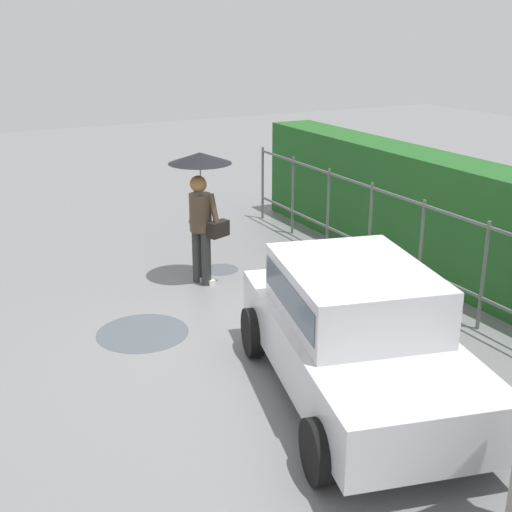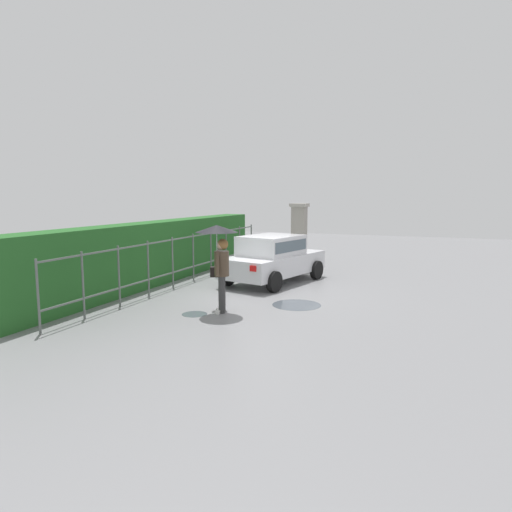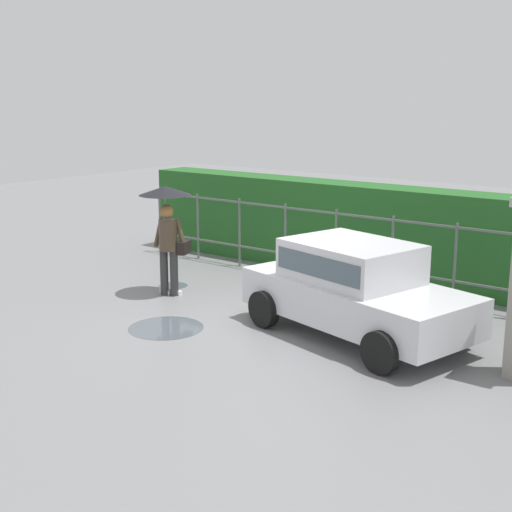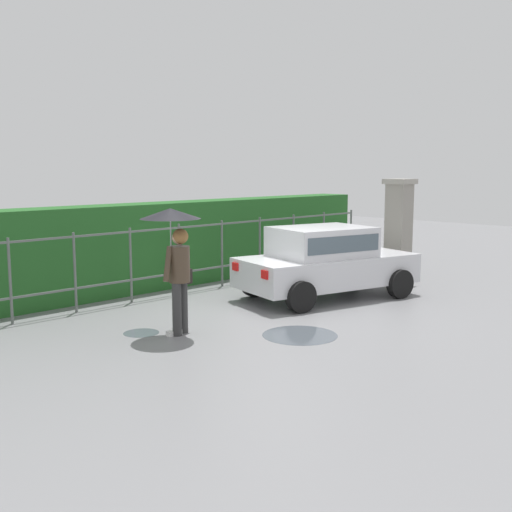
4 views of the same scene
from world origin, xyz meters
name	(u,v)px [view 3 (image 3 of 4)]	position (x,y,z in m)	size (l,w,h in m)	color
ground_plane	(265,318)	(0.00, 0.00, 0.00)	(40.00, 40.00, 0.00)	slate
car	(355,286)	(1.60, 0.17, 0.80)	(3.99, 2.56, 1.48)	silver
pedestrian	(167,217)	(-2.34, 0.09, 1.48)	(0.97, 0.97, 2.05)	#333333
fence_section	(363,247)	(0.37, 2.65, 0.83)	(11.07, 0.05, 1.50)	#59605B
hedge_row	(386,233)	(0.37, 3.60, 0.95)	(12.02, 0.90, 1.90)	#235B23
puddle_near	(166,328)	(-0.98, -1.37, 0.00)	(1.22, 1.22, 0.00)	#4C545B
puddle_far	(173,286)	(-2.70, 0.56, 0.00)	(0.58, 0.58, 0.00)	#4C545B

